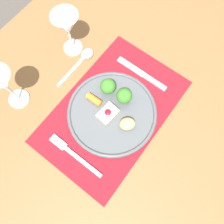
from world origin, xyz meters
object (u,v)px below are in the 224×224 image
Objects in this scene: dinner_plate at (112,111)px; fork at (72,153)px; wine_glass_near at (67,26)px; knife at (145,76)px; spoon at (83,59)px; wine_glass_far at (2,84)px.

dinner_plate is 1.46× the size of fork.
fork is at bearing -140.20° from wine_glass_near.
knife is 1.09× the size of spoon.
wine_glass_near reaches higher than dinner_plate.
wine_glass_far reaches higher than fork.
wine_glass_near is (0.02, 0.06, 0.11)m from spoon.
spoon is at bearing 33.23° from fork.
fork is at bearing -146.93° from spoon.
knife is 1.22× the size of wine_glass_near.
fork is at bearing -96.81° from wine_glass_far.
dinner_plate is 0.33m from wine_glass_far.
spoon is at bearing 64.91° from dinner_plate.
wine_glass_far reaches higher than spoon.
wine_glass_far reaches higher than knife.
dinner_plate is at bearing 179.79° from knife.
dinner_plate is 1.78× the size of wine_glass_near.
knife is at bearing -3.02° from dinner_plate.
fork is at bearing 178.10° from knife.
spoon reaches higher than fork.
fork is 0.33m from spoon.
knife is at bearing -70.95° from spoon.
fork is 0.28m from wine_glass_far.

